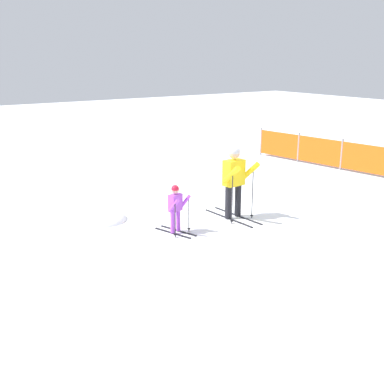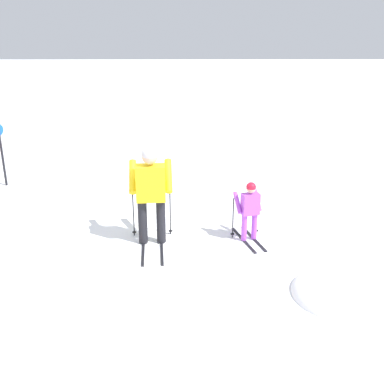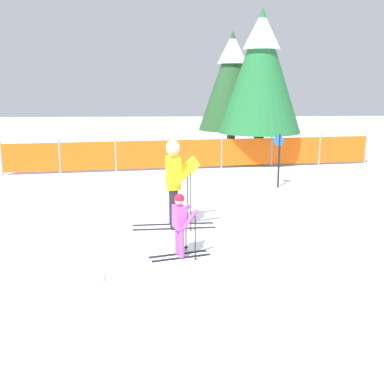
# 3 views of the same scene
# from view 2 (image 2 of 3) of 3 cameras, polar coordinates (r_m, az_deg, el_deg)

# --- Properties ---
(ground_plane) EXTENTS (60.00, 60.00, 0.00)m
(ground_plane) POSITION_cam_2_polar(r_m,az_deg,el_deg) (8.11, -6.46, -6.48)
(ground_plane) COLOR white
(skier_adult) EXTENTS (1.63, 0.75, 1.70)m
(skier_adult) POSITION_cam_2_polar(r_m,az_deg,el_deg) (7.84, -4.92, 0.71)
(skier_adult) COLOR black
(skier_adult) RESTS_ON ground_plane
(skier_child) EXTENTS (1.01, 0.56, 1.05)m
(skier_child) POSITION_cam_2_polar(r_m,az_deg,el_deg) (8.10, 6.87, -1.78)
(skier_child) COLOR black
(skier_child) RESTS_ON ground_plane
(trail_marker) EXTENTS (0.24, 0.18, 1.43)m
(trail_marker) POSITION_cam_2_polar(r_m,az_deg,el_deg) (11.28, -21.73, 4.96)
(trail_marker) COLOR black
(trail_marker) RESTS_ON ground_plane
(snow_mound) EXTENTS (1.22, 1.03, 0.49)m
(snow_mound) POSITION_cam_2_polar(r_m,az_deg,el_deg) (7.10, 15.91, -11.63)
(snow_mound) COLOR white
(snow_mound) RESTS_ON ground_plane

